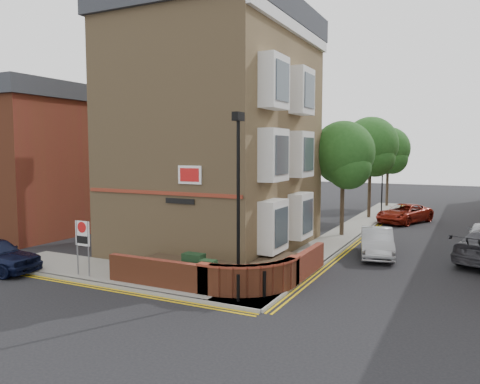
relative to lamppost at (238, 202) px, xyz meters
name	(u,v)px	position (x,y,z in m)	size (l,w,h in m)	color
ground	(181,299)	(-1.60, -1.20, -3.34)	(120.00, 120.00, 0.00)	black
pavement_corner	(130,275)	(-5.10, 0.30, -3.28)	(13.00, 3.00, 0.12)	gray
pavement_main	(350,230)	(0.40, 14.80, -3.28)	(2.00, 32.00, 0.12)	gray
kerb_side	(104,285)	(-5.10, -1.20, -3.28)	(13.00, 0.15, 0.12)	gray
kerb_main_near	(366,232)	(1.40, 14.80, -3.28)	(0.15, 32.00, 0.12)	gray
yellow_lines_side	(99,288)	(-5.10, -1.45, -3.34)	(13.00, 0.28, 0.01)	gold
yellow_lines_main	(370,233)	(1.65, 14.80, -3.34)	(0.28, 32.00, 0.01)	gold
corner_building	(221,128)	(-4.44, 6.80, 2.88)	(8.95, 10.40, 13.60)	#8F734C
garden_wall	(217,281)	(-1.60, 1.30, -3.34)	(6.80, 6.00, 1.20)	brown
lamppost	(238,202)	(0.00, 0.00, 0.00)	(0.25, 0.50, 6.30)	black
utility_cabinet_large	(194,269)	(-1.90, 0.10, -2.62)	(0.80, 0.45, 1.20)	#16321A
utility_cabinet_small	(208,275)	(-1.10, -0.20, -2.67)	(0.55, 0.40, 1.10)	#16321A
bollard_near	(238,288)	(0.40, -0.80, -2.77)	(0.11, 0.11, 0.90)	black
bollard_far	(264,284)	(1.00, 0.00, -2.77)	(0.11, 0.11, 0.90)	black
zone_sign	(83,238)	(-6.60, -0.70, -1.70)	(0.72, 0.07, 2.20)	slate
side_building	(52,159)	(-16.60, 6.80, 1.20)	(6.40, 10.40, 9.00)	brown
tree_near	(343,157)	(0.40, 12.85, 1.36)	(3.64, 3.65, 6.70)	#382B1E
tree_mid	(371,149)	(0.40, 20.85, 1.85)	(4.03, 4.03, 7.42)	#382B1E
tree_far	(388,152)	(0.40, 28.85, 1.57)	(3.81, 3.81, 7.00)	#382B1E
traffic_light_assembly	(382,179)	(0.80, 23.80, -0.56)	(0.20, 0.16, 4.20)	black
silver_car_near	(377,243)	(3.21, 8.45, -2.66)	(1.44, 4.14, 1.36)	#979A9E
red_car_main	(404,213)	(3.02, 19.95, -2.68)	(2.20, 4.78, 1.33)	maroon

